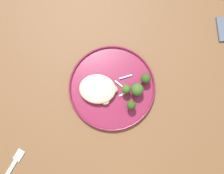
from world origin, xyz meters
name	(u,v)px	position (x,y,z in m)	size (l,w,h in m)	color
ground	(107,112)	(0.00, 0.00, 0.00)	(6.00, 6.00, 0.00)	#47423D
wooden_dining_table	(104,98)	(0.00, 0.00, 0.66)	(1.40, 1.00, 0.74)	brown
dinner_plate	(112,88)	(0.03, 0.03, 0.75)	(0.29, 0.29, 0.02)	maroon
noodle_bed	(97,89)	(-0.02, 0.01, 0.77)	(0.12, 0.10, 0.03)	beige
seared_scallop_half_hidden	(105,101)	(0.01, -0.02, 0.76)	(0.03, 0.03, 0.01)	#E5C689
seared_scallop_rear_pale	(95,91)	(-0.03, 0.01, 0.76)	(0.02, 0.02, 0.01)	#DBB77A
seared_scallop_tiny_bay	(100,84)	(-0.01, 0.03, 0.76)	(0.04, 0.04, 0.01)	#DBB77A
seared_scallop_front_small	(114,89)	(0.03, 0.02, 0.76)	(0.02, 0.02, 0.01)	#E5C689
broccoli_floret_right_tilted	(131,105)	(0.09, -0.03, 0.78)	(0.03, 0.03, 0.05)	#7A994C
broccoli_floret_left_leaning	(126,89)	(0.07, 0.02, 0.78)	(0.03, 0.03, 0.05)	#89A356
broccoli_floret_small_sprig	(146,79)	(0.13, 0.06, 0.78)	(0.03, 0.03, 0.05)	#89A356
broccoli_floret_tall_stalk	(137,90)	(0.11, 0.02, 0.78)	(0.04, 0.04, 0.05)	#89A356
onion_sliver_long_sliver	(126,77)	(0.07, 0.07, 0.75)	(0.04, 0.01, 0.00)	silver
onion_sliver_short_strip	(124,93)	(0.07, 0.01, 0.75)	(0.04, 0.01, 0.00)	silver
onion_sliver_curled_piece	(120,85)	(0.05, 0.04, 0.75)	(0.05, 0.01, 0.00)	silver
dinner_fork	(7,174)	(-0.27, -0.29, 0.74)	(0.09, 0.18, 0.00)	silver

